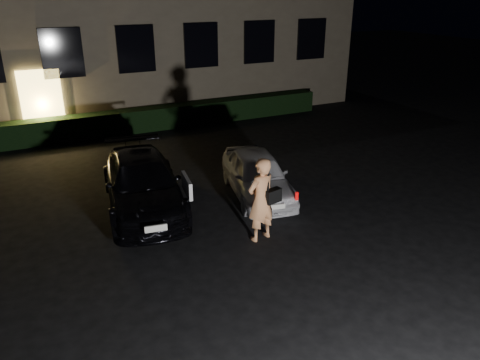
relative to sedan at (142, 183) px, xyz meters
name	(u,v)px	position (x,y,z in m)	size (l,w,h in m)	color
ground	(289,264)	(1.89, -3.88, -0.64)	(80.00, 80.00, 0.00)	black
hedge	(145,119)	(1.89, 6.62, -0.21)	(15.00, 0.70, 0.85)	black
sedan	(142,183)	(0.00, 0.00, 0.00)	(2.43, 4.62, 1.28)	black
hatch	(257,175)	(2.90, -0.63, -0.05)	(2.10, 3.66, 1.17)	white
man	(261,200)	(1.86, -2.71, 0.31)	(0.85, 0.60, 1.89)	tan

